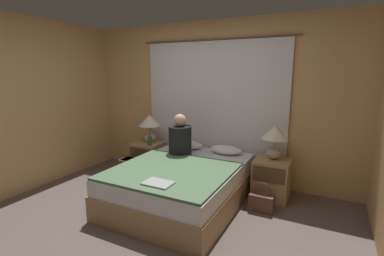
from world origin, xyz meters
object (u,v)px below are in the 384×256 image
object	(u,v)px
laptop_on_bed	(158,183)
lamp_left	(149,124)
bed	(182,184)
person_left_in_bed	(180,138)
backpack_on_floor	(132,169)
handbag_on_floor	(262,202)
lamp_right	(275,136)
nightstand_left	(148,158)
pillow_right	(226,150)
nightstand_right	(271,179)
pillow_left	(187,145)
beer_bottle_on_left_stand	(150,141)

from	to	relation	value
laptop_on_bed	lamp_left	bearing A→B (deg)	128.06
bed	lamp_left	xyz separation A→B (m)	(-1.03, 0.74, 0.61)
person_left_in_bed	backpack_on_floor	size ratio (longest dim) A/B	1.63
backpack_on_floor	bed	bearing A→B (deg)	-13.81
backpack_on_floor	handbag_on_floor	size ratio (longest dim) A/B	1.01
lamp_left	lamp_right	size ratio (longest dim) A/B	1.00
bed	lamp_left	bearing A→B (deg)	144.52
bed	lamp_left	size ratio (longest dim) A/B	4.13
handbag_on_floor	bed	bearing A→B (deg)	-165.62
handbag_on_floor	nightstand_left	bearing A→B (deg)	168.47
pillow_right	lamp_left	bearing A→B (deg)	-178.65
pillow_right	laptop_on_bed	size ratio (longest dim) A/B	1.56
nightstand_left	nightstand_right	xyz separation A→B (m)	(2.06, 0.00, 0.00)
person_left_in_bed	nightstand_left	bearing A→B (deg)	161.53
backpack_on_floor	laptop_on_bed	bearing A→B (deg)	-40.07
pillow_left	backpack_on_floor	size ratio (longest dim) A/B	1.30
person_left_in_bed	handbag_on_floor	size ratio (longest dim) A/B	1.64
bed	lamp_right	world-z (taller)	lamp_right
lamp_left	beer_bottle_on_left_stand	distance (m)	0.33
nightstand_right	person_left_in_bed	size ratio (longest dim) A/B	0.91
nightstand_left	backpack_on_floor	world-z (taller)	nightstand_left
nightstand_left	lamp_right	world-z (taller)	lamp_right
nightstand_right	pillow_left	world-z (taller)	pillow_left
lamp_right	pillow_right	bearing A→B (deg)	177.42
person_left_in_bed	backpack_on_floor	distance (m)	0.98
nightstand_left	handbag_on_floor	bearing A→B (deg)	-11.53
laptop_on_bed	backpack_on_floor	xyz separation A→B (m)	(-1.16, 0.97, -0.35)
lamp_right	backpack_on_floor	distance (m)	2.24
backpack_on_floor	lamp_left	bearing A→B (deg)	87.33
nightstand_left	lamp_right	size ratio (longest dim) A/B	1.18
bed	backpack_on_floor	distance (m)	1.09
pillow_left	person_left_in_bed	world-z (taller)	person_left_in_bed
nightstand_right	backpack_on_floor	distance (m)	2.13
laptop_on_bed	lamp_right	bearing A→B (deg)	57.39
handbag_on_floor	lamp_left	bearing A→B (deg)	166.78
nightstand_right	handbag_on_floor	size ratio (longest dim) A/B	1.48
bed	pillow_right	distance (m)	0.89
nightstand_left	laptop_on_bed	bearing A→B (deg)	-50.70
pillow_right	person_left_in_bed	xyz separation A→B (m)	(-0.59, -0.35, 0.19)
pillow_right	nightstand_left	bearing A→B (deg)	-176.00
nightstand_right	backpack_on_floor	world-z (taller)	nightstand_right
lamp_left	backpack_on_floor	size ratio (longest dim) A/B	1.24
nightstand_right	lamp_left	distance (m)	2.15
pillow_right	laptop_on_bed	bearing A→B (deg)	-98.48
nightstand_right	nightstand_left	bearing A→B (deg)	180.00
bed	backpack_on_floor	world-z (taller)	bed
nightstand_right	laptop_on_bed	world-z (taller)	laptop_on_bed
person_left_in_bed	beer_bottle_on_left_stand	world-z (taller)	person_left_in_bed
handbag_on_floor	backpack_on_floor	bearing A→B (deg)	179.95
person_left_in_bed	pillow_left	bearing A→B (deg)	100.36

